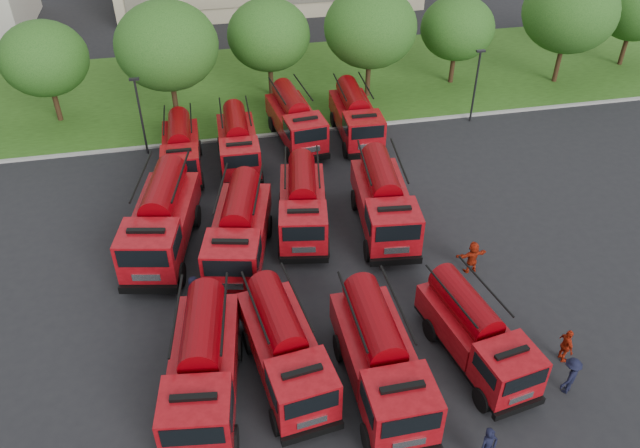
{
  "coord_description": "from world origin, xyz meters",
  "views": [
    {
      "loc": [
        -6.29,
        -19.13,
        20.16
      ],
      "look_at": [
        -1.24,
        5.1,
        1.8
      ],
      "focal_mm": 35.0,
      "sensor_mm": 36.0,
      "label": 1
    }
  ],
  "objects_px": {
    "fire_truck_4": "(162,220)",
    "fire_truck_10": "(295,119)",
    "fire_truck_5": "(239,230)",
    "fire_truck_3": "(476,333)",
    "fire_truck_2": "(381,358)",
    "fire_truck_1": "(285,348)",
    "fire_truck_6": "(303,203)",
    "fire_truck_11": "(356,116)",
    "fire_truck_0": "(203,366)",
    "firefighter_2": "(561,360)",
    "fire_truck_9": "(238,142)",
    "fire_truck_8": "(181,148)",
    "fire_truck_7": "(384,201)",
    "firefighter_3": "(565,390)",
    "firefighter_4": "(197,306)",
    "firefighter_5": "(470,271)"
  },
  "relations": [
    {
      "from": "fire_truck_4",
      "to": "fire_truck_10",
      "type": "height_order",
      "value": "fire_truck_4"
    },
    {
      "from": "fire_truck_5",
      "to": "fire_truck_3",
      "type": "bearing_deg",
      "value": -31.59
    },
    {
      "from": "fire_truck_2",
      "to": "fire_truck_3",
      "type": "xyz_separation_m",
      "value": [
        4.23,
        0.63,
        -0.18
      ]
    },
    {
      "from": "fire_truck_1",
      "to": "fire_truck_3",
      "type": "bearing_deg",
      "value": -12.9
    },
    {
      "from": "fire_truck_6",
      "to": "fire_truck_11",
      "type": "xyz_separation_m",
      "value": [
        5.22,
        9.19,
        0.0
      ]
    },
    {
      "from": "fire_truck_0",
      "to": "fire_truck_10",
      "type": "distance_m",
      "value": 20.77
    },
    {
      "from": "fire_truck_11",
      "to": "firefighter_2",
      "type": "bearing_deg",
      "value": -77.83
    },
    {
      "from": "fire_truck_6",
      "to": "fire_truck_9",
      "type": "xyz_separation_m",
      "value": [
        -2.66,
        7.36,
        -0.06
      ]
    },
    {
      "from": "fire_truck_6",
      "to": "fire_truck_10",
      "type": "distance_m",
      "value": 9.59
    },
    {
      "from": "fire_truck_9",
      "to": "fire_truck_4",
      "type": "bearing_deg",
      "value": -119.16
    },
    {
      "from": "fire_truck_11",
      "to": "fire_truck_3",
      "type": "bearing_deg",
      "value": -88.03
    },
    {
      "from": "fire_truck_4",
      "to": "fire_truck_8",
      "type": "xyz_separation_m",
      "value": [
        1.12,
        7.69,
        -0.33
      ]
    },
    {
      "from": "fire_truck_7",
      "to": "fire_truck_1",
      "type": "bearing_deg",
      "value": -120.8
    },
    {
      "from": "fire_truck_4",
      "to": "fire_truck_1",
      "type": "bearing_deg",
      "value": -51.91
    },
    {
      "from": "fire_truck_6",
      "to": "fire_truck_10",
      "type": "bearing_deg",
      "value": 91.93
    },
    {
      "from": "firefighter_3",
      "to": "firefighter_4",
      "type": "xyz_separation_m",
      "value": [
        -14.17,
        7.88,
        0.0
      ]
    },
    {
      "from": "fire_truck_1",
      "to": "fire_truck_7",
      "type": "height_order",
      "value": "fire_truck_7"
    },
    {
      "from": "fire_truck_2",
      "to": "fire_truck_7",
      "type": "relative_size",
      "value": 0.95
    },
    {
      "from": "fire_truck_1",
      "to": "firefighter_3",
      "type": "height_order",
      "value": "fire_truck_1"
    },
    {
      "from": "fire_truck_11",
      "to": "firefighter_4",
      "type": "relative_size",
      "value": 4.06
    },
    {
      "from": "fire_truck_6",
      "to": "fire_truck_7",
      "type": "height_order",
      "value": "fire_truck_7"
    },
    {
      "from": "fire_truck_5",
      "to": "firefighter_2",
      "type": "distance_m",
      "value": 15.75
    },
    {
      "from": "fire_truck_3",
      "to": "fire_truck_11",
      "type": "xyz_separation_m",
      "value": [
        -0.02,
        19.62,
        0.1
      ]
    },
    {
      "from": "fire_truck_3",
      "to": "fire_truck_10",
      "type": "bearing_deg",
      "value": 91.54
    },
    {
      "from": "fire_truck_0",
      "to": "fire_truck_5",
      "type": "distance_m",
      "value": 8.55
    },
    {
      "from": "fire_truck_9",
      "to": "firefighter_4",
      "type": "distance_m",
      "value": 12.79
    },
    {
      "from": "fire_truck_5",
      "to": "fire_truck_10",
      "type": "distance_m",
      "value": 12.26
    },
    {
      "from": "fire_truck_4",
      "to": "fire_truck_11",
      "type": "xyz_separation_m",
      "value": [
        12.44,
        9.47,
        -0.21
      ]
    },
    {
      "from": "fire_truck_8",
      "to": "fire_truck_11",
      "type": "distance_m",
      "value": 11.46
    },
    {
      "from": "fire_truck_9",
      "to": "firefighter_4",
      "type": "relative_size",
      "value": 3.9
    },
    {
      "from": "fire_truck_7",
      "to": "firefighter_5",
      "type": "distance_m",
      "value": 5.7
    },
    {
      "from": "fire_truck_2",
      "to": "fire_truck_1",
      "type": "bearing_deg",
      "value": 158.69
    },
    {
      "from": "fire_truck_0",
      "to": "fire_truck_9",
      "type": "xyz_separation_m",
      "value": [
        3.07,
        17.4,
        -0.14
      ]
    },
    {
      "from": "fire_truck_3",
      "to": "fire_truck_6",
      "type": "bearing_deg",
      "value": 106.95
    },
    {
      "from": "firefighter_3",
      "to": "fire_truck_5",
      "type": "bearing_deg",
      "value": -76.4
    },
    {
      "from": "fire_truck_2",
      "to": "fire_truck_4",
      "type": "relative_size",
      "value": 0.89
    },
    {
      "from": "firefighter_2",
      "to": "fire_truck_2",
      "type": "bearing_deg",
      "value": 91.26
    },
    {
      "from": "fire_truck_5",
      "to": "firefighter_3",
      "type": "distance_m",
      "value": 16.19
    },
    {
      "from": "fire_truck_1",
      "to": "fire_truck_3",
      "type": "distance_m",
      "value": 7.79
    },
    {
      "from": "firefighter_4",
      "to": "firefighter_5",
      "type": "relative_size",
      "value": 0.99
    },
    {
      "from": "fire_truck_8",
      "to": "firefighter_3",
      "type": "distance_m",
      "value": 24.83
    },
    {
      "from": "fire_truck_1",
      "to": "firefighter_5",
      "type": "height_order",
      "value": "fire_truck_1"
    },
    {
      "from": "fire_truck_4",
      "to": "fire_truck_5",
      "type": "distance_m",
      "value": 4.01
    },
    {
      "from": "fire_truck_4",
      "to": "fire_truck_8",
      "type": "height_order",
      "value": "fire_truck_4"
    },
    {
      "from": "fire_truck_5",
      "to": "fire_truck_6",
      "type": "height_order",
      "value": "fire_truck_5"
    },
    {
      "from": "fire_truck_8",
      "to": "fire_truck_9",
      "type": "bearing_deg",
      "value": 0.28
    },
    {
      "from": "fire_truck_7",
      "to": "fire_truck_9",
      "type": "relative_size",
      "value": 1.14
    },
    {
      "from": "fire_truck_0",
      "to": "fire_truck_9",
      "type": "bearing_deg",
      "value": 87.6
    },
    {
      "from": "fire_truck_6",
      "to": "firefighter_5",
      "type": "bearing_deg",
      "value": -25.38
    },
    {
      "from": "fire_truck_8",
      "to": "fire_truck_4",
      "type": "bearing_deg",
      "value": -97.16
    }
  ]
}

